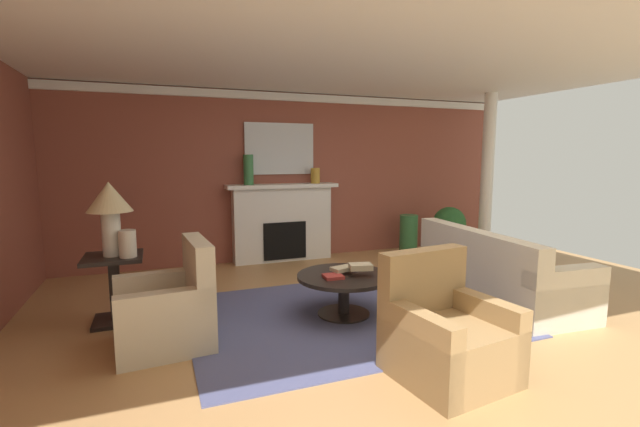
% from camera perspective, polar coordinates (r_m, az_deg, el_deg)
% --- Properties ---
extents(ground_plane, '(9.37, 9.37, 0.00)m').
position_cam_1_polar(ground_plane, '(4.72, 7.54, -13.59)').
color(ground_plane, tan).
extents(wall_fireplace, '(7.81, 0.12, 2.72)m').
position_cam_1_polar(wall_fireplace, '(7.20, -3.87, 4.89)').
color(wall_fireplace, brown).
rests_on(wall_fireplace, ground_plane).
extents(ceiling_panel, '(7.81, 6.53, 0.06)m').
position_cam_1_polar(ceiling_panel, '(4.78, 6.32, 20.23)').
color(ceiling_panel, white).
extents(crown_moulding, '(7.81, 0.08, 0.12)m').
position_cam_1_polar(crown_moulding, '(7.18, -3.77, 15.11)').
color(crown_moulding, white).
extents(area_rug, '(3.22, 2.48, 0.01)m').
position_cam_1_polar(area_rug, '(4.76, 3.15, -13.23)').
color(area_rug, '#4C517A').
rests_on(area_rug, ground_plane).
extents(fireplace, '(1.80, 0.35, 1.26)m').
position_cam_1_polar(fireplace, '(7.02, -4.98, -1.48)').
color(fireplace, white).
rests_on(fireplace, ground_plane).
extents(mantel_mirror, '(1.14, 0.04, 0.82)m').
position_cam_1_polar(mantel_mirror, '(7.05, -5.37, 8.53)').
color(mantel_mirror, silver).
extents(sofa, '(1.05, 2.16, 0.85)m').
position_cam_1_polar(sofa, '(5.58, 22.21, -7.52)').
color(sofa, beige).
rests_on(sofa, ground_plane).
extents(armchair_near_window, '(0.86, 0.86, 0.95)m').
position_cam_1_polar(armchair_near_window, '(4.21, -19.46, -12.19)').
color(armchair_near_window, '#C1B293').
rests_on(armchair_near_window, ground_plane).
extents(armchair_facing_fireplace, '(0.89, 0.89, 0.95)m').
position_cam_1_polar(armchair_facing_fireplace, '(3.60, 16.33, -15.50)').
color(armchair_facing_fireplace, '#9E7A4C').
rests_on(armchair_facing_fireplace, ground_plane).
extents(coffee_table, '(1.00, 1.00, 0.45)m').
position_cam_1_polar(coffee_table, '(4.66, 3.18, -9.44)').
color(coffee_table, black).
rests_on(coffee_table, ground_plane).
extents(side_table, '(0.56, 0.56, 0.70)m').
position_cam_1_polar(side_table, '(4.93, -25.55, -8.46)').
color(side_table, black).
rests_on(side_table, ground_plane).
extents(table_lamp, '(0.44, 0.44, 0.75)m').
position_cam_1_polar(table_lamp, '(4.77, -26.11, 1.11)').
color(table_lamp, beige).
rests_on(table_lamp, side_table).
extents(vase_on_side_table, '(0.16, 0.16, 0.27)m').
position_cam_1_polar(vase_on_side_table, '(4.70, -24.14, -3.66)').
color(vase_on_side_table, beige).
rests_on(vase_on_side_table, side_table).
extents(vase_tall_corner, '(0.31, 0.31, 0.68)m').
position_cam_1_polar(vase_tall_corner, '(7.70, 11.65, -2.70)').
color(vase_tall_corner, '#33703D').
rests_on(vase_tall_corner, ground_plane).
extents(vase_mantel_left, '(0.15, 0.15, 0.47)m').
position_cam_1_polar(vase_mantel_left, '(6.75, -9.46, 5.73)').
color(vase_mantel_left, '#33703D').
rests_on(vase_mantel_left, fireplace).
extents(vase_mantel_right, '(0.15, 0.15, 0.25)m').
position_cam_1_polar(vase_mantel_right, '(7.06, -0.63, 5.03)').
color(vase_mantel_right, '#B7892D').
rests_on(vase_mantel_right, fireplace).
extents(book_red_cover, '(0.20, 0.20, 0.03)m').
position_cam_1_polar(book_red_cover, '(4.49, 1.76, -8.34)').
color(book_red_cover, maroon).
rests_on(book_red_cover, coffee_table).
extents(book_art_folio, '(0.27, 0.20, 0.04)m').
position_cam_1_polar(book_art_folio, '(4.66, 3.03, -7.30)').
color(book_art_folio, tan).
rests_on(book_art_folio, coffee_table).
extents(book_small_novel, '(0.27, 0.22, 0.06)m').
position_cam_1_polar(book_small_novel, '(4.56, 5.40, -7.01)').
color(book_small_novel, tan).
rests_on(book_small_novel, coffee_table).
extents(potted_plant, '(0.56, 0.56, 0.83)m').
position_cam_1_polar(potted_plant, '(7.75, 16.74, -1.67)').
color(potted_plant, '#BCB29E').
rests_on(potted_plant, ground_plane).
extents(column_white, '(0.20, 0.20, 2.72)m').
position_cam_1_polar(column_white, '(7.70, 21.26, 4.57)').
color(column_white, white).
rests_on(column_white, ground_plane).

